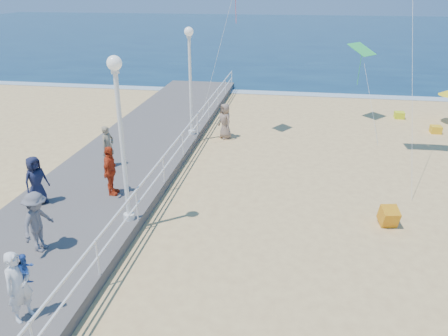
% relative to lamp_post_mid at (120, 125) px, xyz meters
% --- Properties ---
extents(ground, '(160.00, 160.00, 0.00)m').
position_rel_lamp_post_mid_xyz_m(ground, '(5.35, 0.00, -3.66)').
color(ground, '#EBC57B').
rests_on(ground, ground).
extents(ocean, '(160.00, 90.00, 0.05)m').
position_rel_lamp_post_mid_xyz_m(ocean, '(5.35, 65.00, -3.65)').
color(ocean, '#0B2A47').
rests_on(ocean, ground).
extents(surf_line, '(160.00, 1.20, 0.04)m').
position_rel_lamp_post_mid_xyz_m(surf_line, '(5.35, 20.50, -3.63)').
color(surf_line, white).
rests_on(surf_line, ground).
extents(boardwalk, '(5.00, 44.00, 0.40)m').
position_rel_lamp_post_mid_xyz_m(boardwalk, '(-2.15, 0.00, -3.46)').
color(boardwalk, '#67625D').
rests_on(boardwalk, ground).
extents(railing, '(0.05, 42.00, 0.55)m').
position_rel_lamp_post_mid_xyz_m(railing, '(0.30, 0.00, -2.41)').
color(railing, white).
rests_on(railing, boardwalk).
extents(lamp_post_mid, '(0.44, 0.44, 5.32)m').
position_rel_lamp_post_mid_xyz_m(lamp_post_mid, '(0.00, 0.00, 0.00)').
color(lamp_post_mid, white).
rests_on(lamp_post_mid, boardwalk).
extents(lamp_post_far, '(0.44, 0.44, 5.32)m').
position_rel_lamp_post_mid_xyz_m(lamp_post_far, '(0.00, 9.00, 0.00)').
color(lamp_post_far, white).
rests_on(lamp_post_far, boardwalk).
extents(woman_holding_toddler, '(0.63, 0.76, 1.77)m').
position_rel_lamp_post_mid_xyz_m(woman_holding_toddler, '(-0.73, -4.80, -2.37)').
color(woman_holding_toddler, silver).
rests_on(woman_holding_toddler, boardwalk).
extents(toddler_held, '(0.43, 0.48, 0.80)m').
position_rel_lamp_post_mid_xyz_m(toddler_held, '(-0.58, -4.65, -2.01)').
color(toddler_held, '#2E57B0').
rests_on(toddler_held, boardwalk).
extents(spectator_2, '(0.78, 1.24, 1.84)m').
position_rel_lamp_post_mid_xyz_m(spectator_2, '(-1.87, -2.11, -2.34)').
color(spectator_2, slate).
rests_on(spectator_2, boardwalk).
extents(spectator_3, '(0.55, 1.13, 1.86)m').
position_rel_lamp_post_mid_xyz_m(spectator_3, '(-1.28, 1.69, -2.33)').
color(spectator_3, red).
rests_on(spectator_3, boardwalk).
extents(spectator_4, '(0.88, 1.02, 1.76)m').
position_rel_lamp_post_mid_xyz_m(spectator_4, '(-3.56, 0.58, -2.38)').
color(spectator_4, '#191D38').
rests_on(spectator_4, boardwalk).
extents(spectator_6, '(0.61, 0.75, 1.78)m').
position_rel_lamp_post_mid_xyz_m(spectator_6, '(-2.46, 4.21, -2.37)').
color(spectator_6, gray).
rests_on(spectator_6, boardwalk).
extents(beach_walker_c, '(1.05, 1.08, 1.87)m').
position_rel_lamp_post_mid_xyz_m(beach_walker_c, '(1.61, 9.79, -2.73)').
color(beach_walker_c, '#856D5C').
rests_on(beach_walker_c, ground).
extents(box_kite, '(0.68, 0.80, 0.74)m').
position_rel_lamp_post_mid_xyz_m(box_kite, '(8.54, 1.68, -3.36)').
color(box_kite, '#CF520C').
rests_on(box_kite, ground).
extents(beach_chair_left, '(0.55, 0.55, 0.40)m').
position_rel_lamp_post_mid_xyz_m(beach_chair_left, '(11.51, 15.18, -3.46)').
color(beach_chair_left, '#DBED18').
rests_on(beach_chair_left, ground).
extents(beach_chair_right, '(0.55, 0.55, 0.40)m').
position_rel_lamp_post_mid_xyz_m(beach_chair_right, '(12.92, 12.53, -3.46)').
color(beach_chair_right, yellow).
rests_on(beach_chair_right, ground).
extents(kite_diamond_green, '(1.76, 1.78, 0.60)m').
position_rel_lamp_post_mid_xyz_m(kite_diamond_green, '(8.74, 14.45, 0.49)').
color(kite_diamond_green, green).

